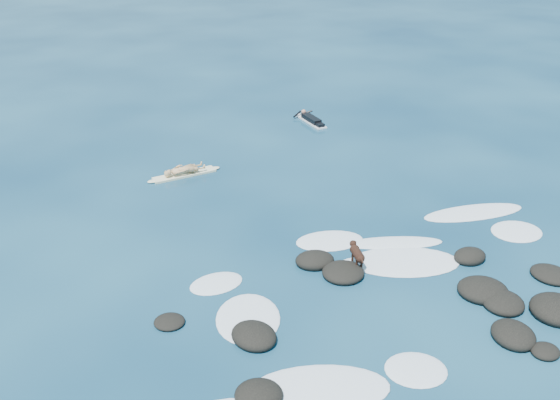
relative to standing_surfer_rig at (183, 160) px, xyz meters
name	(u,v)px	position (x,y,z in m)	size (l,w,h in m)	color
ground	(357,280)	(2.79, -9.10, -0.68)	(160.00, 160.00, 0.00)	#0A2642
reef_rocks	(435,304)	(4.10, -11.08, -0.57)	(13.36, 6.82, 0.58)	black
breaking_foam	(357,296)	(2.38, -9.83, -0.67)	(15.47, 8.45, 0.12)	white
standing_surfer_rig	(183,160)	(0.00, 0.00, 0.00)	(3.05, 0.80, 1.73)	#F4EEC3
paddling_surfer_rig	(311,120)	(7.29, 3.75, -0.54)	(1.10, 2.47, 0.43)	white
dog	(357,253)	(3.08, -8.47, -0.20)	(0.42, 1.15, 0.73)	black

